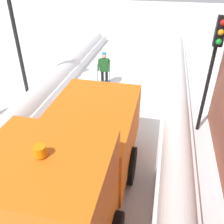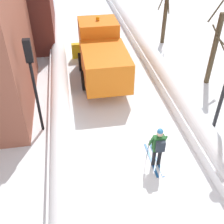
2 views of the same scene
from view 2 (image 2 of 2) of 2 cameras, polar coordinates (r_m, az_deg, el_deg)
name	(u,v)px [view 2 (image 2 of 2)]	position (r m, az deg, el deg)	size (l,w,h in m)	color
ground_plane	(103,54)	(18.94, -1.91, 12.01)	(80.00, 80.00, 0.00)	white
snowbank_left	(59,52)	(18.64, -11.12, 12.27)	(1.10, 36.00, 0.96)	white
snowbank_right	(145,46)	(19.36, 6.97, 13.62)	(1.10, 36.00, 0.95)	white
plow_truck	(102,54)	(15.47, -2.16, 12.05)	(3.20, 5.98, 3.12)	orange
skier	(158,146)	(10.20, 9.68, -7.02)	(0.62, 1.80, 1.81)	black
traffic_light_pole	(32,70)	(11.15, -16.49, 8.44)	(0.28, 0.42, 4.18)	black
bare_tree_near	(214,49)	(15.68, 20.65, 12.33)	(1.12, 1.08, 4.50)	#493B28
bare_tree_mid	(165,15)	(20.45, 11.12, 19.43)	(1.27, 1.47, 4.01)	#453624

